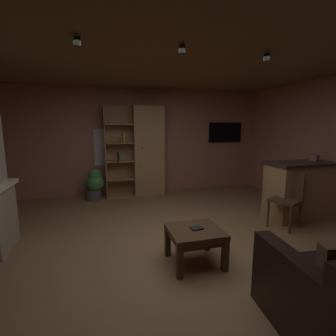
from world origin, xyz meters
TOP-DOWN VIEW (x-y plane):
  - floor at (0.00, 0.00)m, footprint 6.26×6.11m
  - wall_back at (0.00, 3.08)m, footprint 6.38×0.06m
  - ceiling at (0.00, 0.00)m, footprint 6.26×6.11m
  - window_pane_back at (-0.71, 3.05)m, footprint 0.79×0.01m
  - bookshelf_cabinet at (0.08, 2.81)m, footprint 1.38×0.41m
  - kitchen_bar_counter at (2.68, 0.53)m, footprint 1.53×0.63m
  - tissue_box at (2.86, 0.61)m, footprint 0.15×0.15m
  - coffee_table at (0.12, -0.40)m, footprint 0.63×0.58m
  - table_book_0 at (0.14, -0.40)m, footprint 0.15×0.12m
  - dining_chair at (2.00, 0.24)m, footprint 0.56×0.56m
  - potted_floor_plant at (-1.12, 2.65)m, footprint 0.40×0.39m
  - wall_mounted_tv at (2.32, 3.02)m, footprint 0.93×0.06m
  - track_light_spot_1 at (-1.11, -0.18)m, footprint 0.07×0.07m
  - track_light_spot_2 at (-0.01, -0.23)m, footprint 0.07×0.07m
  - track_light_spot_3 at (1.10, -0.20)m, footprint 0.07×0.07m

SIDE VIEW (x-z plane):
  - floor at x=0.00m, z-range -0.02..0.00m
  - coffee_table at x=0.12m, z-range 0.13..0.56m
  - potted_floor_plant at x=-1.12m, z-range 0.01..0.73m
  - table_book_0 at x=0.14m, z-range 0.43..0.45m
  - kitchen_bar_counter at x=2.68m, z-range 0.00..1.03m
  - dining_chair at x=2.00m, z-range 0.07..0.99m
  - bookshelf_cabinet at x=0.08m, z-range -0.01..2.12m
  - tissue_box at x=2.86m, z-range 1.03..1.14m
  - window_pane_back at x=-0.71m, z-range 0.73..1.60m
  - wall_back at x=0.00m, z-range 0.00..2.56m
  - wall_mounted_tv at x=2.32m, z-range 1.24..1.76m
  - track_light_spot_1 at x=-1.11m, z-range 2.45..2.54m
  - track_light_spot_2 at x=-0.01m, z-range 2.45..2.54m
  - track_light_spot_3 at x=1.10m, z-range 2.45..2.54m
  - ceiling at x=0.00m, z-range 2.56..2.58m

